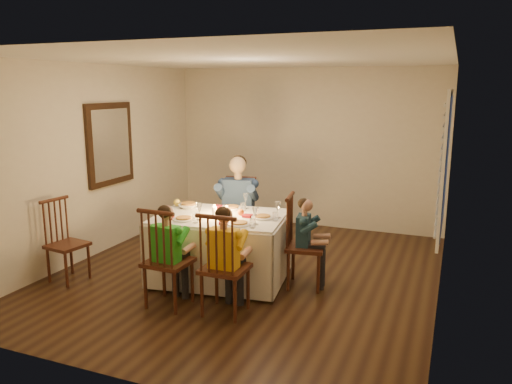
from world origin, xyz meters
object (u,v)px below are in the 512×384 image
at_px(dining_table, 220,234).
at_px(child_green, 170,305).
at_px(chair_near_left, 170,305).
at_px(child_yellow, 226,313).
at_px(child_teal, 305,286).
at_px(chair_near_right, 226,313).
at_px(chair_adult, 238,256).
at_px(chair_extra, 70,280).
at_px(chair_end, 305,286).
at_px(serving_bowl, 189,206).
at_px(adult, 238,256).

relative_size(dining_table, child_green, 1.51).
xyz_separation_m(chair_near_left, child_yellow, (0.64, 0.05, 0.00)).
bearing_deg(child_yellow, child_teal, -120.13).
relative_size(dining_table, chair_near_right, 1.53).
distance_m(chair_near_left, chair_near_right, 0.64).
height_order(chair_adult, chair_near_left, same).
relative_size(chair_near_right, chair_extra, 1.09).
bearing_deg(chair_adult, chair_end, -40.32).
height_order(chair_near_right, child_green, child_green).
xyz_separation_m(chair_near_left, serving_bowl, (-0.34, 1.04, 0.83)).
distance_m(dining_table, chair_near_left, 1.05).
bearing_deg(chair_adult, chair_near_right, -80.77).
height_order(chair_near_right, serving_bowl, serving_bowl).
height_order(dining_table, chair_adult, dining_table).
bearing_deg(chair_adult, dining_table, -90.78).
height_order(chair_adult, serving_bowl, serving_bowl).
xyz_separation_m(dining_table, chair_end, (1.00, 0.18, -0.57)).
xyz_separation_m(adult, child_teal, (1.15, -0.66, 0.00)).
distance_m(chair_near_left, child_green, 0.00).
distance_m(adult, child_yellow, 1.75).
distance_m(dining_table, child_green, 1.05).
xyz_separation_m(chair_adult, serving_bowl, (-0.38, -0.66, 0.83)).
bearing_deg(chair_near_left, child_yellow, -173.73).
height_order(chair_adult, child_green, child_green).
relative_size(chair_near_right, child_green, 0.99).
relative_size(chair_end, adult, 0.78).
distance_m(chair_extra, child_yellow, 2.13).
relative_size(chair_end, serving_bowl, 4.71).
distance_m(chair_end, adult, 1.32).
relative_size(chair_extra, adult, 0.72).
bearing_deg(serving_bowl, chair_adult, 59.80).
relative_size(chair_near_right, chair_end, 1.00).
bearing_deg(child_green, child_yellow, -173.73).
distance_m(dining_table, serving_bowl, 0.61).
height_order(child_green, serving_bowl, serving_bowl).
relative_size(chair_adult, child_yellow, 0.96).
bearing_deg(chair_end, chair_near_right, 141.57).
relative_size(dining_table, serving_bowl, 7.21).
height_order(chair_extra, child_green, child_green).
xyz_separation_m(chair_adult, chair_near_right, (0.59, -1.65, 0.00)).
relative_size(adult, child_green, 1.26).
bearing_deg(adult, child_yellow, -80.77).
bearing_deg(chair_near_left, child_teal, -137.23).
xyz_separation_m(chair_near_right, child_teal, (0.56, 0.99, 0.00)).
bearing_deg(adult, serving_bowl, -130.62).
bearing_deg(serving_bowl, chair_near_right, -45.51).
bearing_deg(chair_near_left, child_green, -0.00).
xyz_separation_m(chair_adult, adult, (0.00, 0.00, 0.00)).
xyz_separation_m(chair_end, child_teal, (0.00, 0.00, 0.00)).
relative_size(chair_adult, chair_near_right, 1.00).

